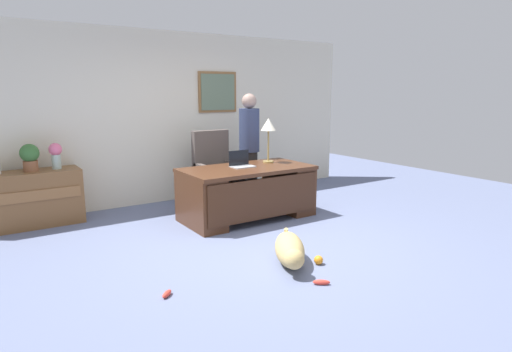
% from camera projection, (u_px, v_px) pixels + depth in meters
% --- Properties ---
extents(ground_plane, '(12.00, 12.00, 0.00)m').
position_uv_depth(ground_plane, '(257.00, 244.00, 5.12)').
color(ground_plane, slate).
extents(back_wall, '(7.00, 0.16, 2.70)m').
position_uv_depth(back_wall, '(168.00, 118.00, 6.99)').
color(back_wall, beige).
rests_on(back_wall, ground_plane).
extents(desk, '(1.82, 0.94, 0.73)m').
position_uv_depth(desk, '(248.00, 191.00, 6.09)').
color(desk, '#4C2B19').
rests_on(desk, ground_plane).
extents(credenza, '(1.26, 0.50, 0.74)m').
position_uv_depth(credenza, '(31.00, 199.00, 5.75)').
color(credenza, brown).
rests_on(credenza, ground_plane).
extents(armchair, '(0.60, 0.59, 1.17)m').
position_uv_depth(armchair, '(216.00, 173.00, 6.78)').
color(armchair, '#564C47').
rests_on(armchair, ground_plane).
extents(person_standing, '(0.32, 0.32, 1.74)m').
position_uv_depth(person_standing, '(249.00, 147.00, 6.86)').
color(person_standing, '#262323').
rests_on(person_standing, ground_plane).
extents(dog_lying, '(0.64, 0.82, 0.30)m').
position_uv_depth(dog_lying, '(290.00, 250.00, 4.50)').
color(dog_lying, tan).
rests_on(dog_lying, ground_plane).
extents(laptop, '(0.32, 0.22, 0.22)m').
position_uv_depth(laptop, '(241.00, 163.00, 6.08)').
color(laptop, '#B2B5BA').
rests_on(laptop, desk).
extents(desk_lamp, '(0.22, 0.22, 0.66)m').
position_uv_depth(desk_lamp, '(268.00, 127.00, 6.35)').
color(desk_lamp, '#9E8447').
rests_on(desk_lamp, desk).
extents(vase_with_flowers, '(0.17, 0.17, 0.35)m').
position_uv_depth(vase_with_flowers, '(56.00, 154.00, 5.83)').
color(vase_with_flowers, '#AFC7BA').
rests_on(vase_with_flowers, credenza).
extents(potted_plant, '(0.24, 0.24, 0.36)m').
position_uv_depth(potted_plant, '(30.00, 156.00, 5.66)').
color(potted_plant, brown).
rests_on(potted_plant, credenza).
extents(dog_toy_ball, '(0.09, 0.09, 0.09)m').
position_uv_depth(dog_toy_ball, '(319.00, 260.00, 4.51)').
color(dog_toy_ball, orange).
rests_on(dog_toy_ball, ground_plane).
extents(dog_toy_bone, '(0.14, 0.13, 0.05)m').
position_uv_depth(dog_toy_bone, '(167.00, 294.00, 3.81)').
color(dog_toy_bone, '#E53F33').
rests_on(dog_toy_bone, ground_plane).
extents(dog_toy_plush, '(0.16, 0.14, 0.05)m').
position_uv_depth(dog_toy_plush, '(321.00, 282.00, 4.04)').
color(dog_toy_plush, '#E53F33').
rests_on(dog_toy_plush, ground_plane).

